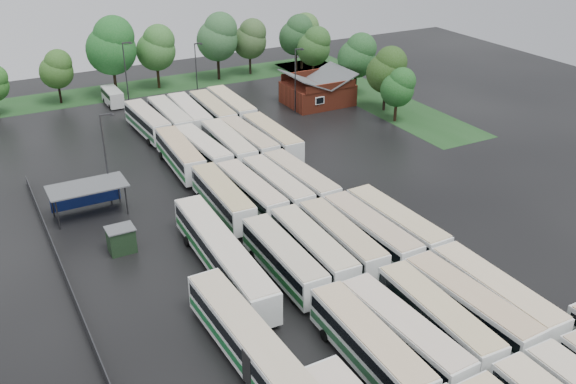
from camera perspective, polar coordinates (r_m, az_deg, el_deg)
name	(u,v)px	position (r m, az deg, el deg)	size (l,w,h in m)	color
ground	(330,270)	(60.70, 3.74, -6.94)	(160.00, 160.00, 0.00)	black
brick_building	(318,93)	(104.62, 2.65, 8.82)	(10.07, 8.60, 5.39)	maroon
wash_shed	(87,189)	(72.20, -17.46, 0.25)	(8.20, 4.20, 3.58)	#2D2D30
utility_hut	(121,239)	(64.85, -14.60, -4.11)	(2.70, 2.20, 2.62)	black
grass_strip_north	(145,87)	(116.35, -12.59, 9.06)	(80.00, 10.00, 0.01)	#183D18
grass_strip_east	(368,95)	(110.46, 7.13, 8.58)	(10.00, 50.00, 0.01)	#183D18
west_fence	(69,286)	(60.54, -18.88, -7.92)	(0.10, 50.00, 1.20)	#2D2D30
bus_r1c0	(369,346)	(49.09, 7.21, -13.44)	(2.99, 13.06, 3.62)	silver
bus_r1c1	(403,334)	(50.57, 10.18, -12.35)	(3.26, 12.99, 3.59)	silver
bus_r1c2	(437,319)	(52.64, 13.11, -10.93)	(3.11, 12.88, 3.56)	silver
bus_r1c3	(469,307)	(54.52, 15.76, -9.79)	(3.31, 13.11, 3.62)	silver
bus_r1c4	(495,296)	(56.39, 17.88, -8.77)	(2.86, 13.10, 3.64)	silver
bus_r2c0	(283,259)	(58.61, -0.41, -5.98)	(2.87, 12.59, 3.49)	silver
bus_r2c1	(313,249)	(60.11, 2.20, -5.06)	(3.12, 12.87, 3.56)	silver
bus_r2c2	(341,240)	(61.68, 4.75, -4.28)	(3.10, 12.74, 3.52)	silver
bus_r2c3	(370,233)	(63.04, 7.31, -3.63)	(3.05, 13.07, 3.62)	silver
bus_r2c4	(396,225)	(64.71, 9.54, -2.93)	(3.26, 13.25, 3.66)	silver
bus_r3c0	(223,198)	(69.69, -5.83, -0.51)	(3.12, 12.83, 3.55)	silver
bus_r3c1	(251,193)	(70.60, -3.31, -0.06)	(2.99, 12.64, 3.50)	silver
bus_r3c2	(277,187)	(71.81, -1.00, 0.45)	(2.89, 12.58, 3.49)	silver
bus_r3c3	(300,181)	(73.06, 1.09, 0.96)	(3.24, 12.93, 3.57)	silver
bus_r4c0	(180,155)	(81.28, -9.58, 3.30)	(3.35, 13.03, 3.59)	silver
bus_r4c1	(203,151)	(82.11, -7.61, 3.66)	(3.29, 12.83, 3.54)	silver
bus_r4c2	(228,146)	(83.07, -5.32, 4.09)	(3.16, 13.12, 3.63)	silver
bus_r4c3	(248,142)	(84.41, -3.54, 4.49)	(2.98, 12.78, 3.54)	silver
bus_r4c4	(272,138)	(85.31, -1.45, 4.80)	(2.81, 13.00, 3.62)	silver
bus_r5c0	(148,122)	(93.54, -12.38, 6.12)	(3.13, 12.68, 3.50)	silver
bus_r5c1	(170,118)	(94.10, -10.44, 6.46)	(2.89, 12.98, 3.61)	silver
bus_r5c2	(190,115)	(94.77, -8.73, 6.75)	(3.39, 13.28, 3.66)	silver
bus_r5c3	(213,112)	(95.82, -6.72, 7.08)	(3.19, 13.11, 3.62)	silver
bus_r5c4	(231,107)	(97.47, -5.07, 7.51)	(3.08, 13.22, 3.66)	silver
artic_bus_west_b	(223,255)	(59.29, -5.84, -5.59)	(3.41, 19.78, 3.65)	silver
artic_bus_west_c	(258,355)	(48.02, -2.71, -14.24)	(3.33, 19.73, 3.65)	silver
minibus	(113,96)	(107.81, -15.33, 8.21)	(2.29, 5.99, 2.61)	silver
tree_north_1	(57,69)	(110.10, -19.85, 10.26)	(5.33, 5.33, 8.83)	black
tree_north_2	(112,45)	(110.11, -15.37, 12.47)	(8.11, 8.11, 13.43)	black
tree_north_3	(157,47)	(113.71, -11.58, 12.48)	(6.66, 6.66, 11.03)	black
tree_north_4	(218,36)	(117.14, -6.21, 13.58)	(7.29, 7.29, 12.08)	black
tree_north_5	(251,39)	(120.36, -3.34, 13.46)	(6.20, 6.20, 10.27)	black
tree_north_6	(303,33)	(123.72, 1.36, 13.95)	(6.40, 6.40, 10.59)	black
tree_east_0	(399,87)	(97.03, 9.83, 9.18)	(5.03, 4.99, 8.26)	black
tree_east_1	(388,70)	(101.29, 8.86, 10.71)	(6.15, 6.15, 10.18)	black
tree_east_2	(358,55)	(108.60, 6.25, 12.00)	(6.29, 6.29, 10.42)	black
tree_east_3	(315,46)	(116.22, 2.40, 12.85)	(5.89, 5.89, 9.75)	black
tree_east_4	(297,35)	(122.34, 0.83, 13.81)	(6.40, 6.40, 10.60)	black
lamp_post_ne	(296,76)	(99.59, 0.72, 10.29)	(1.53, 0.30, 9.95)	#2D2D30
lamp_post_nw	(106,152)	(72.95, -15.85, 3.40)	(1.61, 0.31, 10.45)	#2D2D30
lamp_post_back_w	(126,71)	(104.25, -14.17, 10.41)	(1.62, 0.31, 10.49)	#2D2D30
lamp_post_back_e	(197,67)	(107.35, -8.12, 10.96)	(1.41, 0.28, 9.17)	#2D2D30
puddle_2	(247,289)	(58.12, -3.67, -8.61)	(5.33, 5.33, 0.01)	black
puddle_3	(387,252)	(64.05, 8.79, -5.29)	(3.84, 3.84, 0.01)	black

